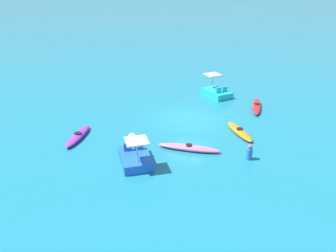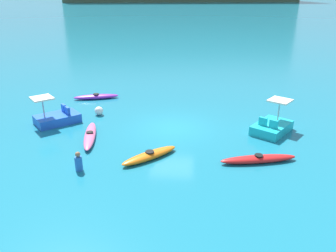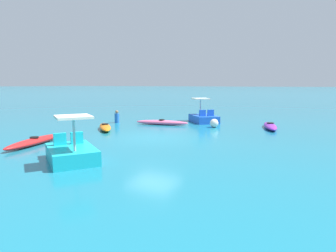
% 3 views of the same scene
% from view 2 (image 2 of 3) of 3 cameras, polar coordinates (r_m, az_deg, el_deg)
% --- Properties ---
extents(ground_plane, '(600.00, 600.00, 0.00)m').
position_cam_2_polar(ground_plane, '(19.01, 0.71, -0.29)').
color(ground_plane, '#19728C').
extents(kayak_orange, '(2.62, 2.47, 0.37)m').
position_cam_2_polar(kayak_orange, '(15.60, -3.11, -4.97)').
color(kayak_orange, orange).
rests_on(kayak_orange, ground_plane).
extents(kayak_pink, '(1.27, 3.62, 0.37)m').
position_cam_2_polar(kayak_pink, '(18.08, -13.05, -1.56)').
color(kayak_pink, pink).
rests_on(kayak_pink, ground_plane).
extents(kayak_purple, '(3.19, 1.46, 0.37)m').
position_cam_2_polar(kayak_purple, '(24.51, -12.03, 4.88)').
color(kayak_purple, purple).
rests_on(kayak_purple, ground_plane).
extents(kayak_red, '(3.57, 1.31, 0.37)m').
position_cam_2_polar(kayak_red, '(15.80, 15.03, -5.40)').
color(kayak_red, red).
rests_on(kayak_red, ground_plane).
extents(pedal_boat_cyan, '(2.62, 2.82, 1.68)m').
position_cam_2_polar(pedal_boat_cyan, '(19.17, 17.17, -0.04)').
color(pedal_boat_cyan, '#19B7C6').
rests_on(pedal_boat_cyan, ground_plane).
extents(pedal_boat_blue, '(2.80, 2.70, 1.68)m').
position_cam_2_polar(pedal_boat_blue, '(20.61, -18.27, 1.39)').
color(pedal_boat_blue, blue).
rests_on(pedal_boat_blue, ground_plane).
extents(buoy_white, '(0.54, 0.54, 0.54)m').
position_cam_2_polar(buoy_white, '(21.26, -11.60, 2.52)').
color(buoy_white, white).
rests_on(buoy_white, ground_plane).
extents(person_near_shore, '(0.44, 0.44, 0.88)m').
position_cam_2_polar(person_near_shore, '(15.02, -14.88, -5.94)').
color(person_near_shore, blue).
rests_on(person_near_shore, ground_plane).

